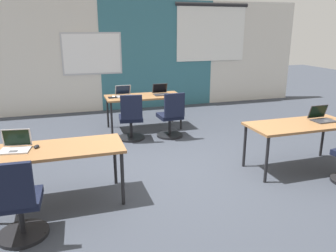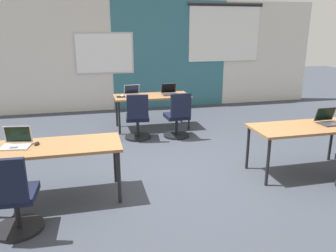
{
  "view_description": "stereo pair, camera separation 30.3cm",
  "coord_description": "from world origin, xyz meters",
  "px_view_note": "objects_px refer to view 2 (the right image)",
  "views": [
    {
      "loc": [
        -1.59,
        -4.59,
        2.11
      ],
      "look_at": [
        -0.27,
        -0.39,
        0.8
      ],
      "focal_mm": 35.6,
      "sensor_mm": 36.0,
      "label": 1
    },
    {
      "loc": [
        -1.3,
        -4.67,
        2.11
      ],
      "look_at": [
        -0.27,
        -0.39,
        0.8
      ],
      "focal_mm": 35.6,
      "sensor_mm": 36.0,
      "label": 2
    }
  ],
  "objects_px": {
    "laptop_far_right": "(170,92)",
    "chair_near_left_end": "(14,202)",
    "laptop_near_left_end": "(16,142)",
    "laptop_far_left": "(133,93)",
    "chair_far_left": "(138,121)",
    "desk_near_left": "(56,150)",
    "laptop_near_right_end": "(329,120)",
    "mouse_far_left": "(122,96)",
    "chair_far_right": "(178,119)",
    "desk_near_right": "(305,130)",
    "desk_far_center": "(152,98)",
    "mouse_near_left_end": "(37,143)"
  },
  "relations": [
    {
      "from": "desk_near_right",
      "to": "laptop_far_left",
      "type": "distance_m",
      "value": 3.58
    },
    {
      "from": "desk_near_right",
      "to": "laptop_far_right",
      "type": "xyz_separation_m",
      "value": [
        -1.36,
        2.81,
        0.11
      ]
    },
    {
      "from": "desk_near_left",
      "to": "chair_far_right",
      "type": "height_order",
      "value": "chair_far_right"
    },
    {
      "from": "laptop_near_left_end",
      "to": "chair_near_left_end",
      "type": "xyz_separation_m",
      "value": [
        0.06,
        -0.77,
        -0.39
      ]
    },
    {
      "from": "mouse_far_left",
      "to": "desk_near_right",
      "type": "bearing_deg",
      "value": -49.47
    },
    {
      "from": "desk_near_right",
      "to": "mouse_far_left",
      "type": "bearing_deg",
      "value": 130.53
    },
    {
      "from": "desk_near_right",
      "to": "chair_far_right",
      "type": "bearing_deg",
      "value": 124.25
    },
    {
      "from": "desk_near_left",
      "to": "desk_near_right",
      "type": "distance_m",
      "value": 3.5
    },
    {
      "from": "desk_near_right",
      "to": "laptop_near_left_end",
      "type": "relative_size",
      "value": 4.36
    },
    {
      "from": "laptop_far_right",
      "to": "desk_near_left",
      "type": "bearing_deg",
      "value": -127.38
    },
    {
      "from": "mouse_far_left",
      "to": "desk_near_left",
      "type": "bearing_deg",
      "value": -111.67
    },
    {
      "from": "desk_near_left",
      "to": "desk_near_right",
      "type": "height_order",
      "value": "same"
    },
    {
      "from": "laptop_far_left",
      "to": "chair_far_left",
      "type": "height_order",
      "value": "laptop_far_left"
    },
    {
      "from": "chair_far_right",
      "to": "mouse_far_left",
      "type": "bearing_deg",
      "value": -40.43
    },
    {
      "from": "desk_far_center",
      "to": "chair_near_left_end",
      "type": "xyz_separation_m",
      "value": [
        -2.14,
        -3.5,
        -0.28
      ]
    },
    {
      "from": "desk_near_left",
      "to": "laptop_far_right",
      "type": "bearing_deg",
      "value": 52.7
    },
    {
      "from": "laptop_near_right_end",
      "to": "mouse_far_left",
      "type": "xyz_separation_m",
      "value": [
        -2.82,
        2.75,
        -0.03
      ]
    },
    {
      "from": "laptop_far_right",
      "to": "laptop_far_left",
      "type": "bearing_deg",
      "value": 176.21
    },
    {
      "from": "chair_near_left_end",
      "to": "laptop_far_right",
      "type": "bearing_deg",
      "value": -122.98
    },
    {
      "from": "desk_near_left",
      "to": "chair_near_left_end",
      "type": "xyz_separation_m",
      "value": [
        -0.39,
        -0.7,
        -0.28
      ]
    },
    {
      "from": "chair_far_left",
      "to": "chair_far_right",
      "type": "bearing_deg",
      "value": -178.48
    },
    {
      "from": "desk_near_right",
      "to": "laptop_far_left",
      "type": "relative_size",
      "value": 4.64
    },
    {
      "from": "mouse_far_left",
      "to": "chair_near_left_end",
      "type": "height_order",
      "value": "chair_near_left_end"
    },
    {
      "from": "desk_near_right",
      "to": "chair_near_left_end",
      "type": "relative_size",
      "value": 1.74
    },
    {
      "from": "laptop_near_right_end",
      "to": "chair_near_left_end",
      "type": "relative_size",
      "value": 0.37
    },
    {
      "from": "desk_far_center",
      "to": "mouse_near_left_end",
      "type": "relative_size",
      "value": 14.42
    },
    {
      "from": "desk_near_right",
      "to": "chair_far_right",
      "type": "relative_size",
      "value": 1.74
    },
    {
      "from": "desk_near_left",
      "to": "laptop_near_right_end",
      "type": "bearing_deg",
      "value": 0.71
    },
    {
      "from": "desk_near_right",
      "to": "desk_near_left",
      "type": "bearing_deg",
      "value": 180.0
    },
    {
      "from": "laptop_far_right",
      "to": "chair_near_left_end",
      "type": "distance_m",
      "value": 4.34
    },
    {
      "from": "laptop_far_right",
      "to": "chair_far_left",
      "type": "bearing_deg",
      "value": -139.14
    },
    {
      "from": "laptop_far_right",
      "to": "laptop_near_left_end",
      "type": "relative_size",
      "value": 0.9
    },
    {
      "from": "laptop_far_right",
      "to": "chair_near_left_end",
      "type": "bearing_deg",
      "value": -125.81
    },
    {
      "from": "laptop_far_right",
      "to": "chair_far_left",
      "type": "height_order",
      "value": "laptop_far_right"
    },
    {
      "from": "desk_near_left",
      "to": "mouse_near_left_end",
      "type": "relative_size",
      "value": 14.42
    },
    {
      "from": "mouse_near_left_end",
      "to": "chair_near_left_end",
      "type": "height_order",
      "value": "chair_near_left_end"
    },
    {
      "from": "desk_near_left",
      "to": "chair_far_left",
      "type": "xyz_separation_m",
      "value": [
        1.33,
        2.11,
        -0.28
      ]
    },
    {
      "from": "chair_far_left",
      "to": "chair_near_left_end",
      "type": "bearing_deg",
      "value": 65.28
    },
    {
      "from": "desk_near_left",
      "to": "laptop_far_left",
      "type": "bearing_deg",
      "value": 64.85
    },
    {
      "from": "desk_far_center",
      "to": "chair_near_left_end",
      "type": "bearing_deg",
      "value": -121.38
    },
    {
      "from": "chair_far_right",
      "to": "laptop_near_right_end",
      "type": "xyz_separation_m",
      "value": [
        1.81,
        -1.99,
        0.39
      ]
    },
    {
      "from": "laptop_near_left_end",
      "to": "chair_near_left_end",
      "type": "height_order",
      "value": "laptop_near_left_end"
    },
    {
      "from": "laptop_far_right",
      "to": "laptop_near_left_end",
      "type": "distance_m",
      "value": 3.77
    },
    {
      "from": "chair_far_left",
      "to": "desk_near_right",
      "type": "bearing_deg",
      "value": 142.58
    },
    {
      "from": "mouse_near_left_end",
      "to": "laptop_near_right_end",
      "type": "bearing_deg",
      "value": -0.27
    },
    {
      "from": "chair_far_left",
      "to": "laptop_near_left_end",
      "type": "height_order",
      "value": "laptop_near_left_end"
    },
    {
      "from": "desk_far_center",
      "to": "laptop_far_left",
      "type": "relative_size",
      "value": 4.64
    },
    {
      "from": "laptop_near_right_end",
      "to": "laptop_far_left",
      "type": "distance_m",
      "value": 3.82
    },
    {
      "from": "desk_near_right",
      "to": "mouse_near_left_end",
      "type": "relative_size",
      "value": 14.42
    },
    {
      "from": "desk_near_right",
      "to": "laptop_near_right_end",
      "type": "bearing_deg",
      "value": 6.47
    }
  ]
}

